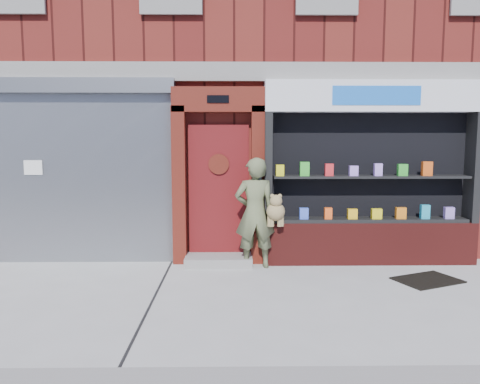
{
  "coord_description": "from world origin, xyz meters",
  "views": [
    {
      "loc": [
        -0.5,
        -5.84,
        2.09
      ],
      "look_at": [
        -0.41,
        1.0,
        1.29
      ],
      "focal_mm": 35.0,
      "sensor_mm": 36.0,
      "label": 1
    }
  ],
  "objects": [
    {
      "name": "ground",
      "position": [
        0.0,
        0.0,
        0.0
      ],
      "size": [
        80.0,
        80.0,
        0.0
      ],
      "primitive_type": "plane",
      "color": "#9E9E99",
      "rests_on": "ground"
    },
    {
      "name": "curb",
      "position": [
        0.0,
        -2.15,
        0.06
      ],
      "size": [
        60.0,
        0.3,
        0.12
      ],
      "primitive_type": "cube",
      "color": "gray",
      "rests_on": "ground"
    },
    {
      "name": "building",
      "position": [
        -0.0,
        5.99,
        4.0
      ],
      "size": [
        12.0,
        8.16,
        8.0
      ],
      "color": "#5B1814",
      "rests_on": "ground"
    },
    {
      "name": "shutter_bay",
      "position": [
        -3.0,
        1.93,
        1.72
      ],
      "size": [
        3.1,
        0.3,
        3.04
      ],
      "color": "gray",
      "rests_on": "ground"
    },
    {
      "name": "red_door_bay",
      "position": [
        -0.75,
        1.86,
        1.46
      ],
      "size": [
        1.52,
        0.58,
        2.9
      ],
      "color": "#53160E",
      "rests_on": "ground"
    },
    {
      "name": "pharmacy_bay",
      "position": [
        1.75,
        1.81,
        1.37
      ],
      "size": [
        3.5,
        0.41,
        3.0
      ],
      "color": "#5C1815",
      "rests_on": "ground"
    },
    {
      "name": "woman",
      "position": [
        -0.14,
        1.54,
        0.89
      ],
      "size": [
        0.82,
        0.49,
        1.78
      ],
      "color": "#5F6744",
      "rests_on": "ground"
    },
    {
      "name": "doormat",
      "position": [
        2.34,
        0.78,
        0.01
      ],
      "size": [
        1.07,
        0.93,
        0.02
      ],
      "primitive_type": "cube",
      "rotation": [
        0.0,
        0.0,
        0.41
      ],
      "color": "black",
      "rests_on": "ground"
    }
  ]
}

